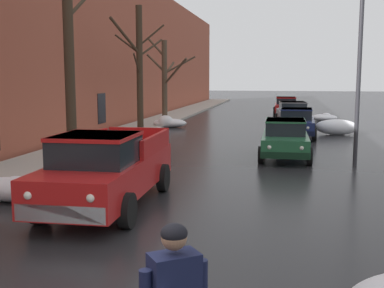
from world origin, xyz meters
The scene contains 16 objects.
left_sidewalk_slab centered at (-5.93, 18.00, 0.07)m, with size 2.48×80.00×0.14m, color #A8A399.
brick_townhouse_facade centered at (-7.67, 17.99, 4.72)m, with size 0.63×80.00×9.44m.
snow_bank_near_corner_left centered at (-3.61, 17.08, 0.28)m, with size 1.77×1.45×0.73m.
snow_bank_along_left_kerb centered at (4.92, 22.04, 0.39)m, with size 2.18×1.02×0.80m.
snow_bank_mid_block_left centered at (-4.50, 23.87, 0.30)m, with size 2.02×1.05×0.74m.
snow_bank_along_right_kerb centered at (-4.05, 6.52, 0.29)m, with size 2.91×0.95×0.60m.
snow_bank_far_right_pile centered at (4.87, 29.88, 0.25)m, with size 1.76×1.23×0.56m.
bare_tree_second_along_sidewalk centered at (-4.81, 11.52, 3.96)m, with size 2.09×1.96×7.95m.
bare_tree_mid_block centered at (-4.90, 19.44, 3.40)m, with size 2.28×3.30×6.42m.
bare_tree_far_down_block centered at (-4.84, 24.55, 2.82)m, with size 3.12×2.81×5.31m.
pickup_truck_red_approaching_near_lane centered at (-1.74, 6.44, 0.88)m, with size 2.18×5.41×1.76m.
sedan_green_parked_kerbside_close centered at (2.26, 14.08, 0.75)m, with size 1.85×3.97×1.42m.
sedan_darkblue_parked_kerbside_mid centered at (2.79, 20.56, 0.75)m, with size 2.03×4.00×1.42m.
sedan_grey_parked_far_down_block centered at (2.71, 27.16, 0.75)m, with size 2.26×4.18×1.42m.
sedan_red_queued_behind_truck centered at (2.28, 34.15, 0.75)m, with size 1.96×4.17×1.42m.
street_lamp_post centered at (4.58, 12.91, 3.62)m, with size 0.44×0.24×6.52m.
Camera 1 is at (2.24, -3.94, 2.98)m, focal length 45.60 mm.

